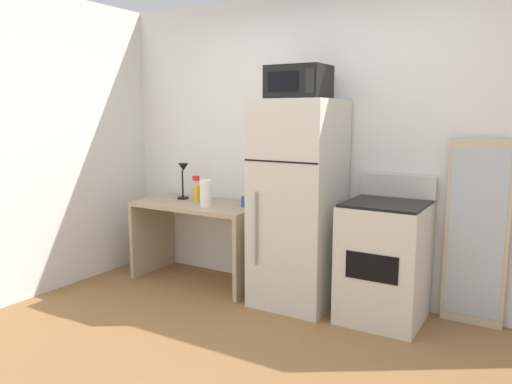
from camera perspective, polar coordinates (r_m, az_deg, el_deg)
ground_plane at (r=3.23m, az=-3.94°, el=-20.20°), size 12.00×12.00×0.00m
wall_back_white at (r=4.33m, az=8.93°, el=5.24°), size 5.00×0.10×2.60m
desk at (r=4.71m, az=-6.52°, el=-3.91°), size 1.23×0.61×0.75m
desk_lamp at (r=4.85m, az=-8.36°, el=1.97°), size 0.14×0.12×0.35m
spray_bottle at (r=4.70m, az=-6.82°, el=0.04°), size 0.06×0.06×0.25m
paper_towel_roll at (r=4.45m, az=-5.74°, el=-0.17°), size 0.11×0.11×0.24m
coffee_mug at (r=4.43m, az=-1.21°, el=-1.12°), size 0.08×0.08×0.09m
refrigerator at (r=4.09m, az=4.86°, el=-1.33°), size 0.64×0.66×1.69m
microwave at (r=4.01m, az=4.91°, el=12.44°), size 0.46×0.35×0.26m
oven_range at (r=3.94m, az=14.49°, el=-7.64°), size 0.60×0.61×1.10m
leaning_mirror at (r=4.01m, az=23.98°, el=-4.40°), size 0.44×0.03×1.40m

